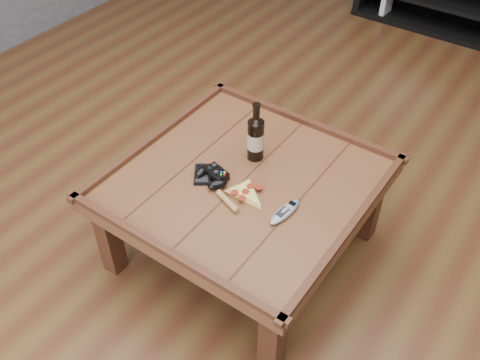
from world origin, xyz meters
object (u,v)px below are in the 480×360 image
Objects in this scene: coffee_table at (244,190)px; game_console at (386,7)px; remote_control at (285,212)px; beer_bottle at (256,137)px; smartphone at (202,174)px; pizza_slice at (243,194)px; game_controller at (212,176)px.

game_console is at bearing 99.79° from coffee_table.
remote_control is (0.24, -0.07, 0.07)m from coffee_table.
beer_bottle reaches higher than game_console.
coffee_table reaches higher than game_console.
beer_bottle is at bearing 28.59° from smartphone.
coffee_table is 0.19m from smartphone.
remote_control is at bearing 22.66° from pizza_slice.
smartphone is (-0.05, -0.00, -0.01)m from game_controller.
beer_bottle is 0.27m from pizza_slice.
beer_bottle is 2.56m from game_console.
game_console is (-0.30, 2.71, -0.37)m from smartphone.
smartphone is 2.75m from game_console.
smartphone is (-0.21, 0.00, -0.00)m from pizza_slice.
coffee_table is 0.12m from pizza_slice.
coffee_table is 0.16m from game_controller.
game_console is at bearing 110.53° from remote_control.
game_controller is 0.64× the size of pizza_slice.
beer_bottle is 0.25m from game_controller.
game_controller is 0.05m from smartphone.
pizza_slice is at bearing -170.88° from remote_control.
game_controller is 1.26× the size of smartphone.
beer_bottle is at bearing 106.59° from coffee_table.
smartphone is at bearing -160.63° from pizza_slice.
coffee_table is 0.26m from remote_control.
coffee_table is at bearing 141.33° from pizza_slice.
remote_control is at bearing 15.18° from game_controller.
game_controller is 0.16m from pizza_slice.
game_console is (-0.35, 2.71, -0.38)m from game_controller.
beer_bottle is 1.57× the size of remote_control.
coffee_table is at bearing 169.14° from remote_control.
beer_bottle reaches higher than smartphone.
game_console is at bearing 99.38° from beer_bottle.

